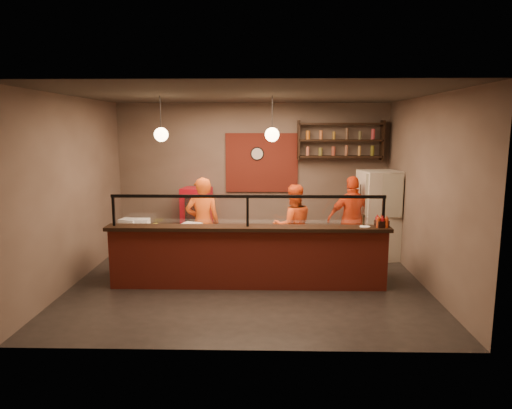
{
  "coord_description": "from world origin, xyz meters",
  "views": [
    {
      "loc": [
        0.31,
        -7.65,
        2.67
      ],
      "look_at": [
        0.12,
        0.3,
        1.32
      ],
      "focal_mm": 32.0,
      "sensor_mm": 36.0,
      "label": 1
    }
  ],
  "objects_px": {
    "pizza_dough": "(224,227)",
    "pepper_mill": "(363,220)",
    "cook_left": "(203,223)",
    "red_cooler": "(197,219)",
    "cook_mid": "(293,226)",
    "condiment_caddy": "(382,224)",
    "cook_right": "(353,219)",
    "wall_clock": "(257,154)",
    "fridge": "(379,215)"
  },
  "relations": [
    {
      "from": "condiment_caddy",
      "to": "pepper_mill",
      "type": "distance_m",
      "value": 0.3
    },
    {
      "from": "cook_left",
      "to": "cook_mid",
      "type": "relative_size",
      "value": 1.09
    },
    {
      "from": "cook_left",
      "to": "fridge",
      "type": "distance_m",
      "value": 3.58
    },
    {
      "from": "cook_right",
      "to": "condiment_caddy",
      "type": "relative_size",
      "value": 8.77
    },
    {
      "from": "pizza_dough",
      "to": "cook_mid",
      "type": "bearing_deg",
      "value": 25.71
    },
    {
      "from": "cook_mid",
      "to": "cook_right",
      "type": "relative_size",
      "value": 0.93
    },
    {
      "from": "condiment_caddy",
      "to": "wall_clock",
      "type": "bearing_deg",
      "value": 127.25
    },
    {
      "from": "wall_clock",
      "to": "cook_right",
      "type": "xyz_separation_m",
      "value": [
        1.93,
        -1.18,
        -1.23
      ]
    },
    {
      "from": "cook_right",
      "to": "pepper_mill",
      "type": "height_order",
      "value": "cook_right"
    },
    {
      "from": "red_cooler",
      "to": "pepper_mill",
      "type": "relative_size",
      "value": 7.15
    },
    {
      "from": "cook_left",
      "to": "pizza_dough",
      "type": "bearing_deg",
      "value": 122.01
    },
    {
      "from": "condiment_caddy",
      "to": "pepper_mill",
      "type": "xyz_separation_m",
      "value": [
        -0.28,
        0.08,
        0.04
      ]
    },
    {
      "from": "cook_left",
      "to": "fridge",
      "type": "relative_size",
      "value": 0.97
    },
    {
      "from": "fridge",
      "to": "red_cooler",
      "type": "relative_size",
      "value": 1.32
    },
    {
      "from": "fridge",
      "to": "pepper_mill",
      "type": "bearing_deg",
      "value": -121.98
    },
    {
      "from": "cook_mid",
      "to": "pepper_mill",
      "type": "relative_size",
      "value": 8.36
    },
    {
      "from": "wall_clock",
      "to": "cook_mid",
      "type": "bearing_deg",
      "value": -65.09
    },
    {
      "from": "wall_clock",
      "to": "cook_left",
      "type": "height_order",
      "value": "wall_clock"
    },
    {
      "from": "red_cooler",
      "to": "pepper_mill",
      "type": "xyz_separation_m",
      "value": [
        3.14,
        -2.37,
        0.47
      ]
    },
    {
      "from": "pepper_mill",
      "to": "cook_left",
      "type": "bearing_deg",
      "value": 160.06
    },
    {
      "from": "red_cooler",
      "to": "cook_left",
      "type": "bearing_deg",
      "value": -66.59
    },
    {
      "from": "cook_mid",
      "to": "condiment_caddy",
      "type": "xyz_separation_m",
      "value": [
        1.38,
        -1.21,
        0.31
      ]
    },
    {
      "from": "cook_left",
      "to": "red_cooler",
      "type": "relative_size",
      "value": 1.27
    },
    {
      "from": "pepper_mill",
      "to": "fridge",
      "type": "bearing_deg",
      "value": 68.68
    },
    {
      "from": "condiment_caddy",
      "to": "cook_right",
      "type": "bearing_deg",
      "value": 96.29
    },
    {
      "from": "cook_right",
      "to": "pepper_mill",
      "type": "bearing_deg",
      "value": 80.91
    },
    {
      "from": "wall_clock",
      "to": "red_cooler",
      "type": "xyz_separation_m",
      "value": [
        -1.32,
        -0.31,
        -1.41
      ]
    },
    {
      "from": "cook_mid",
      "to": "fridge",
      "type": "xyz_separation_m",
      "value": [
        1.78,
        0.62,
        0.1
      ]
    },
    {
      "from": "fridge",
      "to": "condiment_caddy",
      "type": "bearing_deg",
      "value": -112.99
    },
    {
      "from": "wall_clock",
      "to": "condiment_caddy",
      "type": "bearing_deg",
      "value": -52.75
    },
    {
      "from": "cook_right",
      "to": "pepper_mill",
      "type": "xyz_separation_m",
      "value": [
        -0.11,
        -1.5,
        0.29
      ]
    },
    {
      "from": "cook_left",
      "to": "cook_mid",
      "type": "bearing_deg",
      "value": 173.25
    },
    {
      "from": "pizza_dough",
      "to": "pepper_mill",
      "type": "xyz_separation_m",
      "value": [
        2.36,
        -0.52,
        0.25
      ]
    },
    {
      "from": "red_cooler",
      "to": "pizza_dough",
      "type": "distance_m",
      "value": 2.02
    },
    {
      "from": "cook_left",
      "to": "cook_right",
      "type": "height_order",
      "value": "cook_left"
    },
    {
      "from": "pepper_mill",
      "to": "cook_right",
      "type": "bearing_deg",
      "value": 85.83
    },
    {
      "from": "fridge",
      "to": "pizza_dough",
      "type": "xyz_separation_m",
      "value": [
        -3.04,
        -1.23,
        -0.0
      ]
    },
    {
      "from": "red_cooler",
      "to": "cook_mid",
      "type": "bearing_deg",
      "value": -21.29
    },
    {
      "from": "red_cooler",
      "to": "fridge",
      "type": "bearing_deg",
      "value": 0.74
    },
    {
      "from": "cook_right",
      "to": "fridge",
      "type": "height_order",
      "value": "fridge"
    },
    {
      "from": "cook_right",
      "to": "red_cooler",
      "type": "relative_size",
      "value": 1.26
    },
    {
      "from": "red_cooler",
      "to": "condiment_caddy",
      "type": "distance_m",
      "value": 4.23
    },
    {
      "from": "cook_left",
      "to": "red_cooler",
      "type": "xyz_separation_m",
      "value": [
        -0.32,
        1.35,
        -0.19
      ]
    },
    {
      "from": "red_cooler",
      "to": "pizza_dough",
      "type": "height_order",
      "value": "red_cooler"
    },
    {
      "from": "cook_left",
      "to": "pepper_mill",
      "type": "xyz_separation_m",
      "value": [
        2.82,
        -1.02,
        0.28
      ]
    },
    {
      "from": "wall_clock",
      "to": "red_cooler",
      "type": "relative_size",
      "value": 0.22
    },
    {
      "from": "wall_clock",
      "to": "pizza_dough",
      "type": "distance_m",
      "value": 2.53
    },
    {
      "from": "cook_mid",
      "to": "pepper_mill",
      "type": "xyz_separation_m",
      "value": [
        1.1,
        -1.13,
        0.35
      ]
    },
    {
      "from": "wall_clock",
      "to": "cook_left",
      "type": "bearing_deg",
      "value": -121.08
    },
    {
      "from": "pepper_mill",
      "to": "condiment_caddy",
      "type": "bearing_deg",
      "value": -15.51
    }
  ]
}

